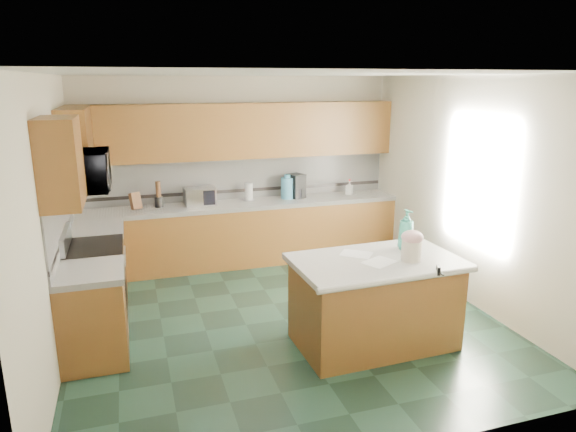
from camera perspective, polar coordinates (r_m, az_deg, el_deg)
name	(u,v)px	position (r m, az deg, el deg)	size (l,w,h in m)	color
floor	(285,319)	(5.96, -0.37, -11.42)	(4.60, 4.60, 0.00)	black
ceiling	(284,74)	(5.34, -0.42, 15.53)	(4.60, 4.60, 0.00)	white
wall_back	(239,170)	(7.70, -5.50, 5.16)	(4.60, 0.04, 2.70)	#F0E6CC
wall_front	(389,283)	(3.45, 11.11, -7.35)	(4.60, 0.04, 2.70)	#F0E6CC
wall_left	(49,222)	(5.32, -25.03, -0.57)	(0.04, 4.60, 2.70)	#F0E6CC
wall_right	(469,191)	(6.55, 19.42, 2.66)	(0.04, 4.60, 2.70)	#F0E6CC
back_base_cab	(245,235)	(7.61, -4.82, -2.08)	(4.60, 0.60, 0.86)	#3A210D
back_countertop	(244,204)	(7.49, -4.90, 1.29)	(4.60, 0.64, 0.06)	white
back_upper_cab	(240,131)	(7.44, -5.31, 9.41)	(4.60, 0.33, 0.78)	#3A210D
back_backsplash	(239,178)	(7.69, -5.43, 4.27)	(4.60, 0.02, 0.63)	silver
back_accent_band	(240,190)	(7.72, -5.38, 2.84)	(4.60, 0.01, 0.05)	black
left_base_cab_rear	(100,265)	(6.78, -20.21, -5.10)	(0.60, 0.82, 0.86)	#3A210D
left_counter_rear	(96,229)	(6.65, -20.56, -1.36)	(0.64, 0.82, 0.06)	white
left_base_cab_front	(93,317)	(5.36, -20.82, -10.49)	(0.60, 0.72, 0.86)	#3A210D
left_counter_front	(89,273)	(5.19, -21.28, -5.88)	(0.64, 0.72, 0.06)	white
left_backsplash	(60,219)	(5.87, -23.97, -0.27)	(0.02, 2.30, 0.63)	silver
left_accent_band	(63,236)	(5.92, -23.71, -2.09)	(0.01, 2.30, 0.05)	black
left_upper_cab_rear	(76,141)	(6.59, -22.51, 7.66)	(0.33, 1.09, 0.78)	#3A210D
left_upper_cab_front	(60,162)	(4.95, -23.98, 5.48)	(0.33, 0.72, 0.78)	#3A210D
range_body	(97,288)	(6.04, -20.49, -7.48)	(0.60, 0.76, 0.88)	#B7B7BC
range_oven_door	(125,288)	(6.04, -17.70, -7.64)	(0.02, 0.68, 0.55)	black
range_cooktop	(93,248)	(5.89, -20.90, -3.33)	(0.62, 0.78, 0.04)	black
range_handle	(125,255)	(5.91, -17.69, -4.20)	(0.02, 0.02, 0.66)	#B7B7BC
range_backguard	(65,239)	(5.88, -23.53, -2.39)	(0.06, 0.76, 0.18)	#B7B7BC
microwave	(85,171)	(5.70, -21.66, 4.67)	(0.73, 0.50, 0.41)	#B7B7BC
island_base	(374,304)	(5.36, 9.57, -9.67)	(1.55, 0.88, 0.86)	#3A210D
island_top	(376,262)	(5.19, 9.79, -5.04)	(1.65, 0.98, 0.06)	white
island_bullnose	(401,280)	(4.79, 12.47, -6.91)	(0.06, 0.06, 1.65)	white
treat_jar	(411,250)	(5.18, 13.55, -3.73)	(0.20, 0.20, 0.21)	beige
treat_jar_lid	(412,237)	(5.14, 13.64, -2.30)	(0.22, 0.22, 0.13)	#DFA3A7
treat_jar_knob	(413,233)	(5.13, 13.67, -1.80)	(0.02, 0.02, 0.07)	tan
treat_jar_knob_end_l	(409,233)	(5.11, 13.33, -1.84)	(0.04, 0.04, 0.04)	tan
treat_jar_knob_end_r	(416,232)	(5.14, 14.01, -1.77)	(0.04, 0.04, 0.04)	tan
soap_bottle_island	(406,230)	(5.47, 13.00, -1.49)	(0.16, 0.16, 0.43)	teal
paper_sheet_a	(379,262)	(5.10, 10.12, -5.05)	(0.31, 0.23, 0.00)	white
paper_sheet_b	(356,254)	(5.29, 7.58, -4.19)	(0.31, 0.23, 0.00)	white
clamp_body	(438,270)	(4.99, 16.35, -5.78)	(0.03, 0.09, 0.08)	black
clamp_handle	(441,274)	(4.95, 16.69, -6.20)	(0.01, 0.01, 0.06)	black
knife_block	(135,201)	(7.33, -16.59, 1.60)	(0.12, 0.10, 0.23)	#472814
utensil_crock	(159,202)	(7.38, -14.14, 1.53)	(0.12, 0.12, 0.15)	black
utensil_bundle	(158,189)	(7.34, -14.23, 2.91)	(0.07, 0.07, 0.22)	#472814
toaster_oven	(200,196)	(7.39, -9.77, 2.18)	(0.43, 0.29, 0.25)	#B7B7BC
toaster_oven_door	(201,198)	(7.26, -9.61, 1.96)	(0.39, 0.01, 0.21)	black
paper_towel	(249,192)	(7.57, -4.37, 2.69)	(0.12, 0.12, 0.26)	white
paper_towel_base	(249,200)	(7.59, -4.35, 1.79)	(0.17, 0.17, 0.01)	#B7B7BC
water_jug	(287,188)	(7.67, -0.08, 3.12)	(0.19, 0.19, 0.32)	#52AAD8
water_jug_neck	(287,176)	(7.64, -0.08, 4.44)	(0.09, 0.09, 0.05)	#52AAD8
coffee_maker	(296,186)	(7.73, 0.90, 3.37)	(0.21, 0.23, 0.36)	black
coffee_carafe	(297,193)	(7.70, 1.02, 2.52)	(0.15, 0.15, 0.15)	black
soap_bottle_back	(349,188)	(8.03, 6.84, 3.15)	(0.09, 0.10, 0.21)	white
soap_back_cap	(350,180)	(8.00, 6.86, 3.99)	(0.02, 0.02, 0.03)	red
window_light_proxy	(478,182)	(6.35, 20.39, 3.59)	(0.02, 1.40, 1.10)	white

